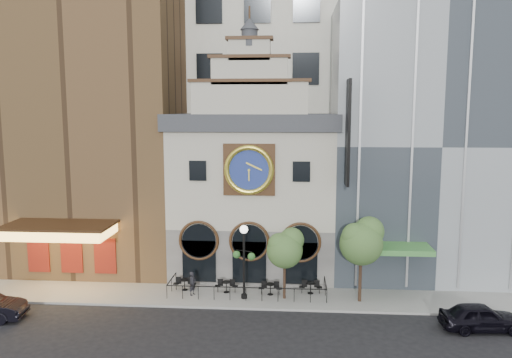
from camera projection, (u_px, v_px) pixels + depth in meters
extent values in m
plane|color=black|center=(244.00, 310.00, 31.76)|extent=(120.00, 120.00, 0.00)
cube|color=gray|center=(248.00, 295.00, 34.22)|extent=(44.00, 5.00, 0.15)
cube|color=#605E5B|center=(254.00, 244.00, 39.37)|extent=(12.00, 8.00, 4.00)
cube|color=#BAB6A3|center=(254.00, 175.00, 38.61)|extent=(12.00, 8.00, 7.00)
cube|color=#2D3035|center=(254.00, 122.00, 38.05)|extent=(12.60, 8.60, 1.20)
cube|color=#392211|center=(249.00, 170.00, 34.46)|extent=(3.60, 0.25, 3.60)
cylinder|color=navy|center=(249.00, 170.00, 34.32)|extent=(3.10, 0.12, 3.10)
torus|color=gold|center=(249.00, 170.00, 34.24)|extent=(3.46, 0.36, 3.46)
cylinder|color=#2D3035|center=(250.00, 38.00, 33.70)|extent=(1.10, 1.10, 1.10)
cone|color=#2D3035|center=(250.00, 24.00, 33.57)|extent=(1.30, 1.30, 0.80)
cube|color=brown|center=(98.00, 110.00, 40.84)|extent=(14.00, 12.00, 25.00)
cube|color=#FFBF59|center=(60.00, 231.00, 34.37)|extent=(7.00, 3.40, 0.70)
cube|color=#392211|center=(59.00, 225.00, 34.31)|extent=(7.40, 3.80, 0.15)
cube|color=maroon|center=(72.00, 255.00, 36.31)|extent=(5.60, 0.15, 2.60)
cube|color=gray|center=(420.00, 142.00, 39.30)|extent=(14.00, 12.00, 20.00)
cube|color=#458E40|center=(397.00, 249.00, 33.33)|extent=(4.50, 2.40, 0.35)
cube|color=black|center=(348.00, 133.00, 32.71)|extent=(0.18, 1.60, 7.00)
cube|color=silver|center=(263.00, 34.00, 48.76)|extent=(20.00, 16.00, 40.00)
cylinder|color=black|center=(185.00, 280.00, 34.77)|extent=(0.68, 0.68, 0.03)
cylinder|color=black|center=(185.00, 285.00, 34.82)|extent=(0.06, 0.06, 0.72)
cylinder|color=black|center=(226.00, 282.00, 34.33)|extent=(0.68, 0.68, 0.03)
cylinder|color=black|center=(226.00, 287.00, 34.38)|extent=(0.06, 0.06, 0.72)
cylinder|color=black|center=(270.00, 284.00, 33.90)|extent=(0.68, 0.68, 0.03)
cylinder|color=black|center=(270.00, 289.00, 33.95)|extent=(0.06, 0.06, 0.72)
cylinder|color=black|center=(311.00, 283.00, 34.11)|extent=(0.68, 0.68, 0.03)
cylinder|color=black|center=(311.00, 288.00, 34.17)|extent=(0.06, 0.06, 0.72)
imported|color=black|center=(481.00, 317.00, 28.76)|extent=(4.77, 2.21, 1.58)
imported|color=black|center=(192.00, 283.00, 33.85)|extent=(0.59, 0.70, 1.62)
cylinder|color=black|center=(244.00, 265.00, 33.04)|extent=(0.16, 0.16, 4.54)
cylinder|color=black|center=(244.00, 296.00, 33.34)|extent=(0.40, 0.40, 0.27)
sphere|color=white|center=(244.00, 229.00, 32.70)|extent=(0.54, 0.54, 0.54)
sphere|color=#285221|center=(237.00, 255.00, 33.17)|extent=(0.51, 0.51, 0.51)
sphere|color=#285221|center=(251.00, 256.00, 32.73)|extent=(0.51, 0.51, 0.51)
cylinder|color=#382619|center=(284.00, 280.00, 33.18)|extent=(0.18, 0.18, 2.57)
sphere|color=#3D6327|center=(285.00, 250.00, 32.90)|extent=(2.39, 2.39, 2.39)
sphere|color=#3D6327|center=(292.00, 240.00, 33.05)|extent=(1.65, 1.65, 1.65)
sphere|color=#3D6327|center=(279.00, 244.00, 32.68)|extent=(1.47, 1.47, 1.47)
cylinder|color=#382619|center=(360.00, 279.00, 32.66)|extent=(0.22, 0.22, 3.03)
sphere|color=#3C6327|center=(361.00, 244.00, 32.33)|extent=(2.81, 2.81, 2.81)
sphere|color=#3C6327|center=(369.00, 231.00, 32.50)|extent=(1.95, 1.95, 1.95)
sphere|color=#3C6327|center=(355.00, 236.00, 32.07)|extent=(1.73, 1.73, 1.73)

